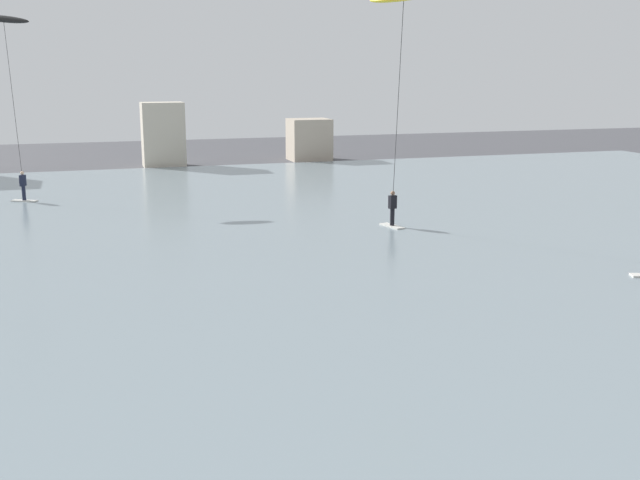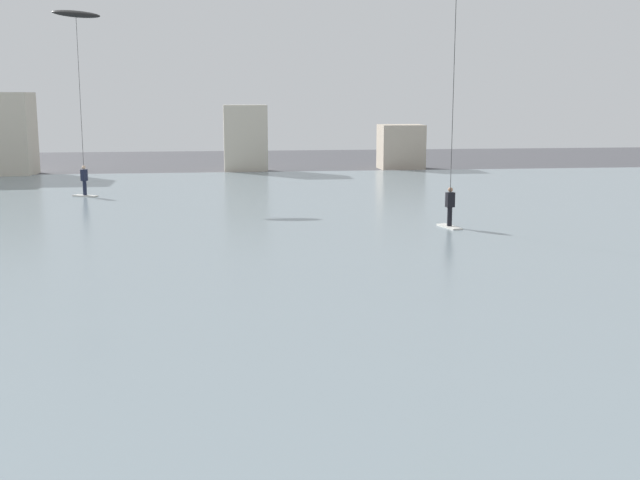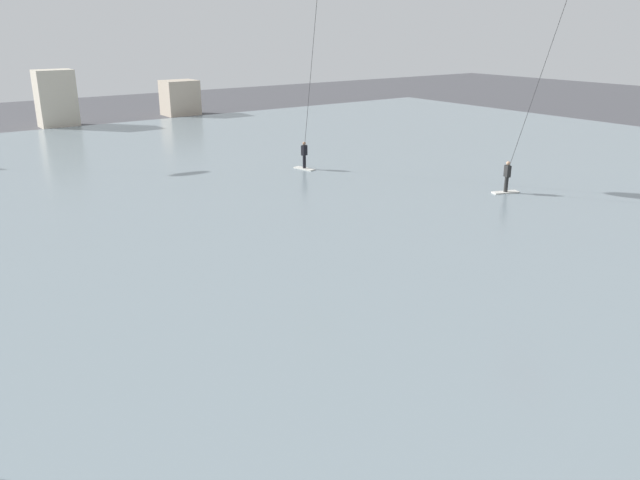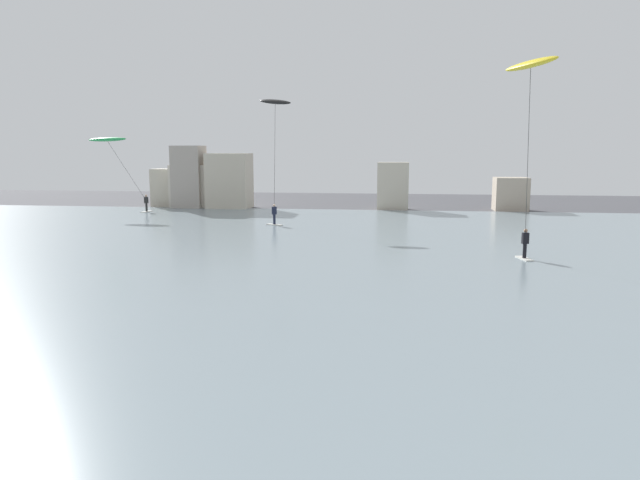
# 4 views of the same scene
# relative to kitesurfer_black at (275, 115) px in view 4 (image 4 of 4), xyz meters

# --- Properties ---
(water_bay) EXTENTS (84.00, 52.00, 0.10)m
(water_bay) POSITION_rel_kitesurfer_black_xyz_m (7.50, -16.08, -8.71)
(water_bay) COLOR gray
(water_bay) RESTS_ON ground
(far_shore_buildings) EXTENTS (38.58, 4.55, 6.40)m
(far_shore_buildings) POSITION_rel_kitesurfer_black_xyz_m (-4.95, 11.05, -6.25)
(far_shore_buildings) COLOR beige
(far_shore_buildings) RESTS_ON ground
(kitesurfer_black) EXTENTS (2.94, 4.63, 10.15)m
(kitesurfer_black) POSITION_rel_kitesurfer_black_xyz_m (0.00, 0.00, 0.00)
(kitesurfer_black) COLOR silver
(kitesurfer_black) RESTS_ON water_bay
(kitesurfer_yellow) EXTENTS (2.66, 4.85, 10.27)m
(kitesurfer_yellow) POSITION_rel_kitesurfer_black_xyz_m (16.23, -17.53, 0.46)
(kitesurfer_yellow) COLOR silver
(kitesurfer_yellow) RESTS_ON water_bay
(kitesurfer_green) EXTENTS (5.47, 2.07, 7.10)m
(kitesurfer_green) POSITION_rel_kitesurfer_black_xyz_m (-16.74, 4.59, -2.26)
(kitesurfer_green) COLOR silver
(kitesurfer_green) RESTS_ON water_bay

